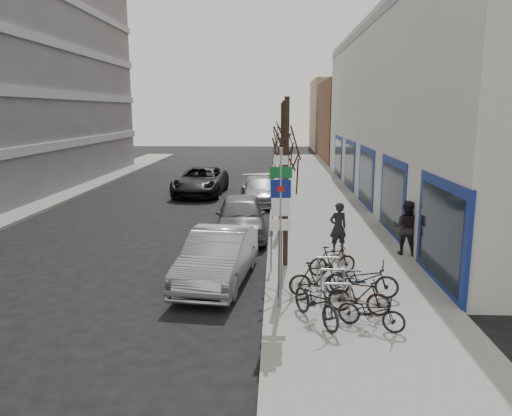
# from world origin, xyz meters

# --- Properties ---
(ground) EXTENTS (120.00, 120.00, 0.00)m
(ground) POSITION_xyz_m (0.00, 0.00, 0.00)
(ground) COLOR black
(ground) RESTS_ON ground
(sidewalk_east) EXTENTS (5.00, 70.00, 0.15)m
(sidewalk_east) POSITION_xyz_m (4.50, 10.00, 0.07)
(sidewalk_east) COLOR slate
(sidewalk_east) RESTS_ON ground
(brick_building_far) EXTENTS (12.00, 14.00, 8.00)m
(brick_building_far) POSITION_xyz_m (13.00, 40.00, 4.00)
(brick_building_far) COLOR brown
(brick_building_far) RESTS_ON ground
(tan_building_far) EXTENTS (13.00, 12.00, 9.00)m
(tan_building_far) POSITION_xyz_m (13.50, 55.00, 4.50)
(tan_building_far) COLOR #937A5B
(tan_building_far) RESTS_ON ground
(highway_sign_pole) EXTENTS (0.55, 0.10, 4.20)m
(highway_sign_pole) POSITION_xyz_m (2.40, -0.01, 2.46)
(highway_sign_pole) COLOR gray
(highway_sign_pole) RESTS_ON ground
(bike_rack) EXTENTS (0.66, 2.26, 0.83)m
(bike_rack) POSITION_xyz_m (3.80, 0.60, 0.66)
(bike_rack) COLOR gray
(bike_rack) RESTS_ON sidewalk_east
(tree_near) EXTENTS (1.80, 1.80, 5.50)m
(tree_near) POSITION_xyz_m (2.60, 3.50, 4.10)
(tree_near) COLOR black
(tree_near) RESTS_ON ground
(tree_mid) EXTENTS (1.80, 1.80, 5.50)m
(tree_mid) POSITION_xyz_m (2.60, 10.00, 4.10)
(tree_mid) COLOR black
(tree_mid) RESTS_ON ground
(tree_far) EXTENTS (1.80, 1.80, 5.50)m
(tree_far) POSITION_xyz_m (2.60, 16.50, 4.10)
(tree_far) COLOR black
(tree_far) RESTS_ON ground
(meter_front) EXTENTS (0.10, 0.08, 1.27)m
(meter_front) POSITION_xyz_m (2.15, 3.00, 0.92)
(meter_front) COLOR gray
(meter_front) RESTS_ON sidewalk_east
(meter_mid) EXTENTS (0.10, 0.08, 1.27)m
(meter_mid) POSITION_xyz_m (2.15, 8.50, 0.92)
(meter_mid) COLOR gray
(meter_mid) RESTS_ON sidewalk_east
(meter_back) EXTENTS (0.10, 0.08, 1.27)m
(meter_back) POSITION_xyz_m (2.15, 14.00, 0.92)
(meter_back) COLOR gray
(meter_back) RESTS_ON sidewalk_east
(bike_near_left) EXTENTS (1.40, 1.99, 1.18)m
(bike_near_left) POSITION_xyz_m (3.25, -0.92, 0.74)
(bike_near_left) COLOR black
(bike_near_left) RESTS_ON sidewalk_east
(bike_near_right) EXTENTS (1.62, 0.89, 0.94)m
(bike_near_right) POSITION_xyz_m (4.34, -0.40, 0.62)
(bike_near_right) COLOR black
(bike_near_right) RESTS_ON sidewalk_east
(bike_mid_curb) EXTENTS (1.96, 1.02, 1.15)m
(bike_mid_curb) POSITION_xyz_m (4.65, 0.82, 0.72)
(bike_mid_curb) COLOR black
(bike_mid_curb) RESTS_ON sidewalk_east
(bike_mid_inner) EXTENTS (1.65, 0.67, 0.97)m
(bike_mid_inner) POSITION_xyz_m (3.43, 0.80, 0.64)
(bike_mid_inner) COLOR black
(bike_mid_inner) RESTS_ON sidewalk_east
(bike_far_curb) EXTENTS (1.63, 1.11, 0.96)m
(bike_far_curb) POSITION_xyz_m (4.49, -1.23, 0.63)
(bike_far_curb) COLOR black
(bike_far_curb) RESTS_ON sidewalk_east
(bike_far_inner) EXTENTS (1.60, 0.91, 0.93)m
(bike_far_inner) POSITION_xyz_m (4.01, 2.55, 0.62)
(bike_far_inner) COLOR black
(bike_far_inner) RESTS_ON sidewalk_east
(parked_car_front) EXTENTS (2.24, 4.99, 1.59)m
(parked_car_front) POSITION_xyz_m (0.57, 2.15, 0.79)
(parked_car_front) COLOR #A0A0A5
(parked_car_front) RESTS_ON ground
(parked_car_mid) EXTENTS (2.30, 5.07, 1.69)m
(parked_car_mid) POSITION_xyz_m (0.86, 7.80, 0.84)
(parked_car_mid) COLOR #55555A
(parked_car_mid) RESTS_ON ground
(parked_car_back) EXTENTS (2.56, 5.16, 1.44)m
(parked_car_back) POSITION_xyz_m (1.40, 15.16, 0.72)
(parked_car_back) COLOR #99999E
(parked_car_back) RESTS_ON ground
(lane_car) EXTENTS (3.03, 6.17, 1.69)m
(lane_car) POSITION_xyz_m (-2.34, 18.05, 0.84)
(lane_car) COLOR black
(lane_car) RESTS_ON ground
(pedestrian_near) EXTENTS (0.74, 0.60, 1.77)m
(pedestrian_near) POSITION_xyz_m (4.48, 5.13, 1.04)
(pedestrian_near) COLOR black
(pedestrian_near) RESTS_ON sidewalk_east
(pedestrian_far) EXTENTS (0.85, 0.76, 1.93)m
(pedestrian_far) POSITION_xyz_m (6.80, 4.91, 1.11)
(pedestrian_far) COLOR black
(pedestrian_far) RESTS_ON sidewalk_east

